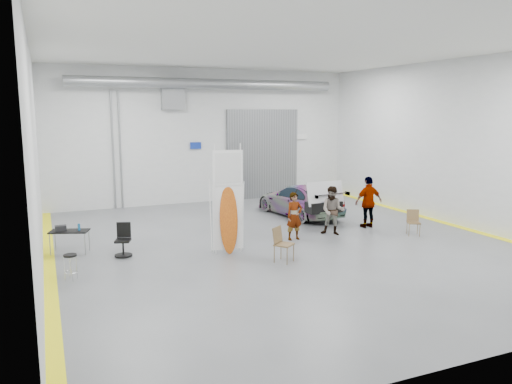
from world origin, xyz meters
name	(u,v)px	position (x,y,z in m)	size (l,w,h in m)	color
ground	(283,243)	(0.00, 0.00, 0.00)	(16.00, 16.00, 0.00)	#5A5C61
room_shell	(262,113)	(0.24, 2.22, 4.08)	(14.02, 16.18, 6.01)	silver
sedan_car	(300,200)	(2.49, 3.58, 0.62)	(1.75, 4.30, 1.25)	white
person_a	(294,216)	(0.54, 0.30, 0.78)	(0.57, 0.37, 1.56)	#90714E
person_b	(333,211)	(2.04, 0.36, 0.83)	(0.81, 0.62, 1.66)	slate
person_c	(369,202)	(3.78, 0.79, 0.93)	(1.07, 0.44, 1.85)	#945A31
surfboard_display	(229,210)	(-1.92, -0.32, 1.31)	(0.91, 0.32, 3.23)	white
folding_chair_near	(284,251)	(-0.84, -1.73, 0.30)	(0.64, 0.70, 0.97)	brown
folding_chair_far	(413,228)	(4.50, -0.77, 0.27)	(0.54, 0.59, 0.85)	brown
shop_stool	(71,267)	(-6.36, -1.01, 0.33)	(0.34, 0.34, 0.66)	black
work_table	(67,231)	(-6.32, 1.50, 0.68)	(1.21, 0.88, 0.89)	gray
office_chair	(123,242)	(-4.87, 0.61, 0.42)	(0.53, 0.56, 0.95)	black
trunk_lid	(325,191)	(2.49, 1.68, 1.27)	(1.45, 0.88, 0.04)	silver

